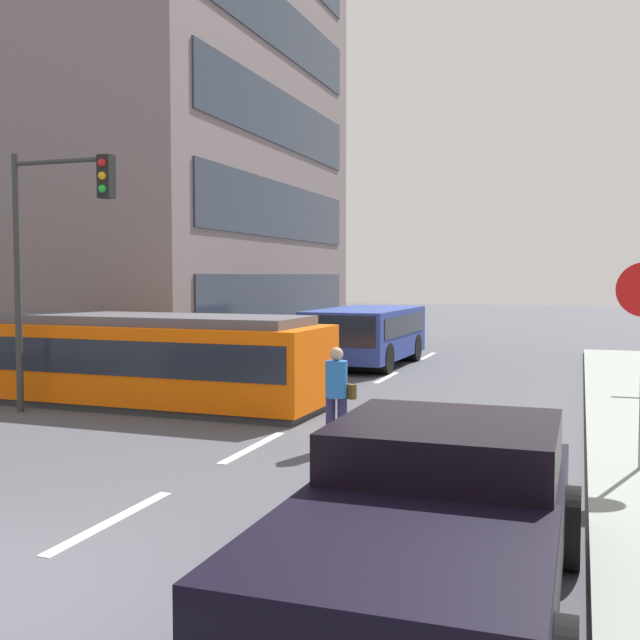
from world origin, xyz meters
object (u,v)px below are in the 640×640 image
object	(u,v)px
streetcar_tram	(145,358)
city_bus	(366,333)
pickup_truck_parked	(435,522)
parked_sedan_far	(252,340)
traffic_light_mast	(52,234)
parked_sedan_furthest	(310,328)
parked_sedan_mid	(182,356)
pedestrian_crossing	(337,392)

from	to	relation	value
streetcar_tram	city_bus	distance (m)	8.96
pickup_truck_parked	parked_sedan_far	world-z (taller)	pickup_truck_parked
streetcar_tram	traffic_light_mast	xyz separation A→B (m)	(-1.08, -1.64, 2.65)
city_bus	parked_sedan_furthest	size ratio (longest dim) A/B	1.28
pickup_truck_parked	parked_sedan_mid	xyz separation A→B (m)	(-9.22, 12.25, -0.17)
pickup_truck_parked	pedestrian_crossing	bearing A→B (deg)	115.30
city_bus	pedestrian_crossing	bearing A→B (deg)	-76.85
city_bus	parked_sedan_mid	size ratio (longest dim) A/B	1.38
streetcar_tram	pedestrian_crossing	bearing A→B (deg)	-27.30
city_bus	traffic_light_mast	bearing A→B (deg)	-110.04
city_bus	parked_sedan_mid	world-z (taller)	city_bus
streetcar_tram	parked_sedan_far	distance (m)	9.80
pedestrian_crossing	parked_sedan_furthest	bearing A→B (deg)	110.95
city_bus	pickup_truck_parked	world-z (taller)	city_bus
city_bus	pedestrian_crossing	xyz separation A→B (m)	(2.64, -11.28, -0.09)
streetcar_tram	pickup_truck_parked	world-z (taller)	streetcar_tram
streetcar_tram	city_bus	xyz separation A→B (m)	(2.64, 8.56, 0.01)
pedestrian_crossing	parked_sedan_furthest	distance (m)	19.86
pickup_truck_parked	traffic_light_mast	size ratio (longest dim) A/B	0.94
traffic_light_mast	parked_sedan_furthest	bearing A→B (deg)	92.43
pickup_truck_parked	parked_sedan_far	distance (m)	20.35
pickup_truck_parked	traffic_light_mast	distance (m)	11.55
streetcar_tram	parked_sedan_furthest	world-z (taller)	streetcar_tram
parked_sedan_far	parked_sedan_furthest	world-z (taller)	same
pedestrian_crossing	traffic_light_mast	world-z (taller)	traffic_light_mast
city_bus	parked_sedan_far	bearing A→B (deg)	166.23
parked_sedan_mid	pedestrian_crossing	bearing A→B (deg)	-45.42
pedestrian_crossing	parked_sedan_furthest	size ratio (longest dim) A/B	0.38
pickup_truck_parked	parked_sedan_mid	distance (m)	15.33
traffic_light_mast	parked_sedan_mid	bearing A→B (deg)	92.32
parked_sedan_far	parked_sedan_furthest	distance (m)	6.19
pickup_truck_parked	parked_sedan_far	size ratio (longest dim) A/B	1.20
streetcar_tram	traffic_light_mast	world-z (taller)	traffic_light_mast
parked_sedan_far	parked_sedan_furthest	xyz separation A→B (m)	(-0.09, 6.19, 0.00)
parked_sedan_far	pickup_truck_parked	bearing A→B (deg)	-61.72
city_bus	parked_sedan_mid	xyz separation A→B (m)	(-3.95, -4.60, -0.41)
streetcar_tram	traffic_light_mast	distance (m)	3.30
parked_sedan_furthest	traffic_light_mast	size ratio (longest dim) A/B	0.83
streetcar_tram	pickup_truck_parked	size ratio (longest dim) A/B	1.63
parked_sedan_far	parked_sedan_furthest	size ratio (longest dim) A/B	0.94
streetcar_tram	parked_sedan_far	xyz separation A→B (m)	(-1.74, 9.63, -0.40)
pickup_truck_parked	parked_sedan_mid	size ratio (longest dim) A/B	1.22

